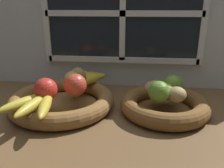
% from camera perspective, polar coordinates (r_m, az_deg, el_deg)
% --- Properties ---
extents(ground_plane, '(1.40, 0.90, 0.03)m').
position_cam_1_polar(ground_plane, '(0.77, 1.03, -8.57)').
color(ground_plane, brown).
extents(back_wall, '(1.40, 0.05, 0.55)m').
position_cam_1_polar(back_wall, '(0.98, 2.73, 15.48)').
color(back_wall, silver).
rests_on(back_wall, ground_plane).
extents(fruit_bowl_left, '(0.36, 0.36, 0.05)m').
position_cam_1_polar(fruit_bowl_left, '(0.82, -12.38, -4.16)').
color(fruit_bowl_left, brown).
rests_on(fruit_bowl_left, ground_plane).
extents(fruit_bowl_right, '(0.29, 0.29, 0.05)m').
position_cam_1_polar(fruit_bowl_right, '(0.78, 12.93, -5.23)').
color(fruit_bowl_right, brown).
rests_on(fruit_bowl_right, ground_plane).
extents(apple_red_right, '(0.08, 0.08, 0.08)m').
position_cam_1_polar(apple_red_right, '(0.76, -9.20, -0.26)').
color(apple_red_right, '#CC422D').
rests_on(apple_red_right, fruit_bowl_left).
extents(apple_green_back, '(0.07, 0.07, 0.07)m').
position_cam_1_polar(apple_green_back, '(0.83, -9.72, 1.06)').
color(apple_green_back, '#99B74C').
rests_on(apple_green_back, fruit_bowl_left).
extents(apple_red_front, '(0.07, 0.07, 0.07)m').
position_cam_1_polar(apple_red_front, '(0.75, -16.30, -1.31)').
color(apple_red_front, red).
rests_on(apple_red_front, fruit_bowl_left).
extents(pear_brown, '(0.08, 0.08, 0.07)m').
position_cam_1_polar(pear_brown, '(0.84, -8.50, 1.61)').
color(pear_brown, olive).
rests_on(pear_brown, fruit_bowl_left).
extents(banana_bunch_front, '(0.16, 0.19, 0.03)m').
position_cam_1_polar(banana_bunch_front, '(0.71, -18.60, -4.57)').
color(banana_bunch_front, gold).
rests_on(banana_bunch_front, fruit_bowl_left).
extents(banana_bunch_back, '(0.13, 0.18, 0.03)m').
position_cam_1_polar(banana_bunch_back, '(0.89, -6.77, 1.23)').
color(banana_bunch_back, gold).
rests_on(banana_bunch_back, fruit_bowl_left).
extents(potato_back, '(0.09, 0.07, 0.04)m').
position_cam_1_polar(potato_back, '(0.81, 14.24, -0.72)').
color(potato_back, '#A38451').
rests_on(potato_back, fruit_bowl_right).
extents(potato_small, '(0.08, 0.08, 0.05)m').
position_cam_1_polar(potato_small, '(0.74, 15.89, -2.52)').
color(potato_small, '#A38451').
rests_on(potato_small, fruit_bowl_right).
extents(potato_oblong, '(0.09, 0.10, 0.05)m').
position_cam_1_polar(potato_oblong, '(0.79, 10.46, -0.83)').
color(potato_oblong, '#A38451').
rests_on(potato_oblong, fruit_bowl_right).
extents(potato_large, '(0.08, 0.08, 0.05)m').
position_cam_1_polar(potato_large, '(0.76, 13.22, -1.59)').
color(potato_large, '#A38451').
rests_on(potato_large, fruit_bowl_right).
extents(lime_near, '(0.07, 0.07, 0.07)m').
position_cam_1_polar(lime_near, '(0.72, 11.64, -1.88)').
color(lime_near, olive).
rests_on(lime_near, fruit_bowl_right).
extents(lime_far, '(0.07, 0.07, 0.07)m').
position_cam_1_polar(lime_far, '(0.80, 15.05, -0.06)').
color(lime_far, olive).
rests_on(lime_far, fruit_bowl_right).
extents(chili_pepper, '(0.13, 0.04, 0.02)m').
position_cam_1_polar(chili_pepper, '(0.77, 14.07, -2.57)').
color(chili_pepper, red).
rests_on(chili_pepper, fruit_bowl_right).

